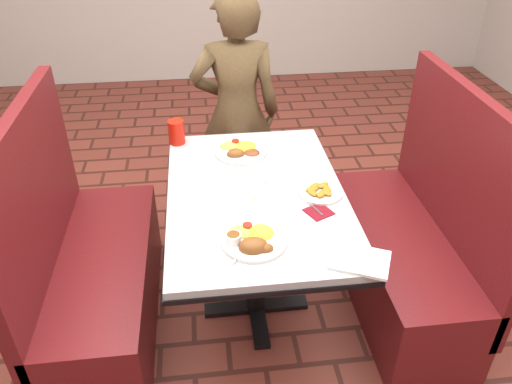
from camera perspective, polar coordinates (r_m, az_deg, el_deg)
dining_table at (r=2.32m, az=0.00°, el=-1.98°), size 0.81×1.21×0.75m
booth_bench_left at (r=2.58m, az=-18.13°, el=-9.02°), size 0.47×1.20×1.17m
booth_bench_right at (r=2.72m, az=17.07°, el=-6.31°), size 0.47×1.20×1.17m
diner_person at (r=3.05m, az=-2.25°, el=8.92°), size 0.55×0.37×1.47m
near_dinner_plate at (r=1.96m, az=-0.34°, el=-5.17°), size 0.26×0.26×0.08m
far_dinner_plate at (r=2.58m, az=-1.78°, el=5.02°), size 0.27×0.27×0.07m
plantain_plate at (r=2.27m, az=7.36°, el=0.08°), size 0.20×0.20×0.03m
maroon_napkin at (r=2.16m, az=7.18°, el=-2.26°), size 0.14×0.14×0.00m
spoon_utensil at (r=2.17m, az=6.64°, el=-1.77°), size 0.05×0.12×0.00m
red_tumbler at (r=2.69m, az=-9.08°, el=6.79°), size 0.09×0.09×0.13m
paper_napkin at (r=1.93m, az=11.77°, el=-7.64°), size 0.27×0.24×0.01m
knife_utensil at (r=1.94m, az=-0.32°, el=-6.21°), size 0.02×0.15×0.00m
fork_utensil at (r=1.92m, az=-1.87°, el=-6.95°), size 0.07×0.12×0.00m
lettuce_shreds at (r=2.32m, az=0.80°, el=0.89°), size 0.28×0.32×0.00m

